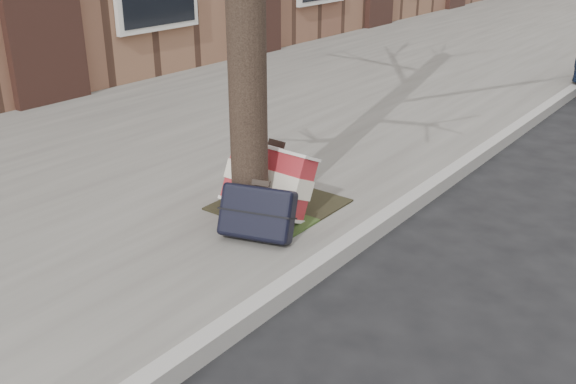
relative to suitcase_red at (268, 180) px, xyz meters
The scene contains 4 objects.
near_sidewalk 14.05m from the suitcase_red, 96.99° to the left, with size 5.00×70.00×0.12m, color slate.
dirt_patch 0.29m from the suitcase_red, 93.34° to the left, with size 0.85×0.85×0.01m, color black.
suitcase_red is the anchor object (origin of this frame).
suitcase_navy 0.46m from the suitcase_red, 60.53° to the right, with size 0.52×0.17×0.37m, color black.
Camera 1 is at (0.84, -2.42, 2.17)m, focal length 40.00 mm.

